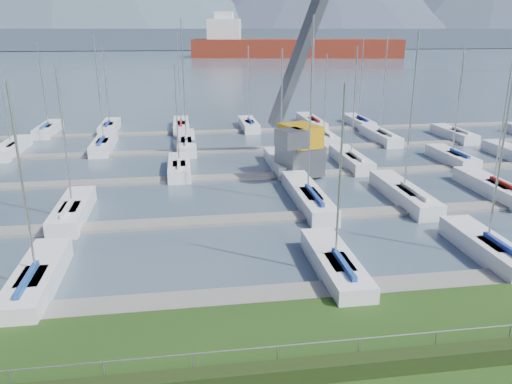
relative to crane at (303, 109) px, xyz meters
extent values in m
cube|color=#485969|center=(-6.28, 233.04, -5.73)|extent=(800.00, 540.00, 0.20)
cube|color=black|center=(-6.28, -27.36, -4.98)|extent=(80.00, 0.70, 0.70)
cylinder|color=#93949B|center=(-6.28, -26.96, -4.13)|extent=(80.00, 0.04, 0.04)
cube|color=#3F4B5C|center=(-6.28, 303.04, 0.67)|extent=(900.00, 80.00, 12.00)
cube|color=slate|center=(-6.28, -20.96, -5.55)|extent=(90.00, 1.60, 0.25)
cube|color=slate|center=(-6.28, -10.96, -5.55)|extent=(90.00, 1.60, 0.25)
cube|color=slate|center=(-6.28, -0.96, -5.55)|extent=(90.00, 1.60, 0.25)
cube|color=slate|center=(-6.28, 9.04, -5.55)|extent=(90.00, 1.60, 0.25)
cube|color=slate|center=(-6.28, 19.04, -5.55)|extent=(90.00, 1.60, 0.25)
cube|color=#5B5D63|center=(-0.46, -1.23, -4.13)|extent=(4.01, 4.01, 2.60)
cube|color=#C58D0B|center=(-0.46, -1.23, -2.03)|extent=(3.50, 4.02, 1.80)
cube|color=#585A5F|center=(1.34, 3.27, 6.97)|extent=(6.05, 10.42, 19.89)
cube|color=#57595F|center=(-1.66, -3.23, -1.83)|extent=(2.57, 2.70, 1.40)
cube|color=maroon|center=(41.53, 184.50, -2.83)|extent=(93.60, 33.92, 10.00)
cube|color=silver|center=(9.88, 190.17, 4.67)|extent=(16.25, 16.25, 12.00)
cube|color=silver|center=(9.88, 190.17, 11.67)|extent=(9.29, 9.29, 4.00)
camera|label=1|loc=(-10.24, -41.71, 6.54)|focal=35.00mm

